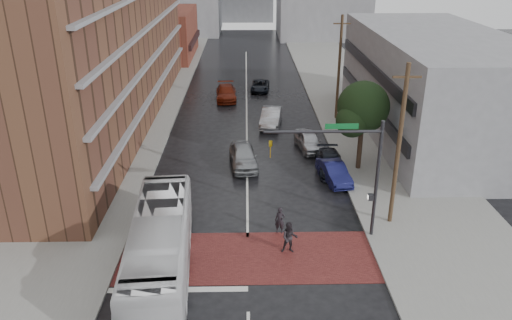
{
  "coord_description": "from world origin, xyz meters",
  "views": [
    {
      "loc": [
        -0.01,
        -22.63,
        15.87
      ],
      "look_at": [
        0.56,
        5.89,
        3.5
      ],
      "focal_mm": 35.0,
      "sensor_mm": 36.0,
      "label": 1
    }
  ],
  "objects_px": {
    "pedestrian_a": "(280,221)",
    "pedestrian_b": "(290,238)",
    "suv_travel": "(260,86)",
    "car_parked_near": "(334,172)",
    "car_travel_a": "(243,156)",
    "car_parked_far": "(309,141)",
    "transit_bus": "(160,247)",
    "car_parked_mid": "(330,163)",
    "car_travel_b": "(271,117)",
    "car_travel_c": "(226,93)"
  },
  "relations": [
    {
      "from": "pedestrian_a",
      "to": "car_travel_c",
      "type": "relative_size",
      "value": 0.31
    },
    {
      "from": "pedestrian_a",
      "to": "car_parked_far",
      "type": "xyz_separation_m",
      "value": [
        3.28,
        13.19,
        -0.07
      ]
    },
    {
      "from": "pedestrian_b",
      "to": "car_travel_b",
      "type": "relative_size",
      "value": 0.37
    },
    {
      "from": "car_travel_b",
      "to": "car_parked_mid",
      "type": "bearing_deg",
      "value": -60.67
    },
    {
      "from": "car_travel_b",
      "to": "car_parked_far",
      "type": "distance_m",
      "value": 6.69
    },
    {
      "from": "transit_bus",
      "to": "car_parked_far",
      "type": "distance_m",
      "value": 19.75
    },
    {
      "from": "pedestrian_b",
      "to": "car_parked_near",
      "type": "relative_size",
      "value": 0.44
    },
    {
      "from": "car_parked_mid",
      "to": "suv_travel",
      "type": "bearing_deg",
      "value": 103.89
    },
    {
      "from": "car_travel_a",
      "to": "car_parked_near",
      "type": "height_order",
      "value": "car_travel_a"
    },
    {
      "from": "car_parked_near",
      "to": "car_parked_mid",
      "type": "bearing_deg",
      "value": 79.44
    },
    {
      "from": "pedestrian_a",
      "to": "suv_travel",
      "type": "xyz_separation_m",
      "value": [
        -0.32,
        31.55,
        -0.22
      ]
    },
    {
      "from": "car_travel_a",
      "to": "car_travel_b",
      "type": "bearing_deg",
      "value": 68.78
    },
    {
      "from": "car_travel_c",
      "to": "car_parked_near",
      "type": "bearing_deg",
      "value": -71.05
    },
    {
      "from": "pedestrian_a",
      "to": "pedestrian_b",
      "type": "relative_size",
      "value": 0.89
    },
    {
      "from": "pedestrian_b",
      "to": "car_parked_far",
      "type": "bearing_deg",
      "value": 82.02
    },
    {
      "from": "car_travel_a",
      "to": "car_parked_far",
      "type": "xyz_separation_m",
      "value": [
        5.49,
        3.44,
        -0.09
      ]
    },
    {
      "from": "pedestrian_b",
      "to": "car_parked_mid",
      "type": "bearing_deg",
      "value": 72.45
    },
    {
      "from": "suv_travel",
      "to": "car_parked_far",
      "type": "xyz_separation_m",
      "value": [
        3.6,
        -18.36,
        0.15
      ]
    },
    {
      "from": "suv_travel",
      "to": "car_parked_far",
      "type": "height_order",
      "value": "car_parked_far"
    },
    {
      "from": "pedestrian_b",
      "to": "car_travel_a",
      "type": "xyz_separation_m",
      "value": [
        -2.61,
        11.82,
        -0.09
      ]
    },
    {
      "from": "car_travel_b",
      "to": "car_travel_c",
      "type": "relative_size",
      "value": 0.95
    },
    {
      "from": "pedestrian_a",
      "to": "pedestrian_b",
      "type": "bearing_deg",
      "value": -68.11
    },
    {
      "from": "suv_travel",
      "to": "car_parked_near",
      "type": "distance_m",
      "value": 24.99
    },
    {
      "from": "car_travel_b",
      "to": "car_parked_near",
      "type": "xyz_separation_m",
      "value": [
        3.98,
        -12.24,
        -0.13
      ]
    },
    {
      "from": "suv_travel",
      "to": "car_travel_a",
      "type": "bearing_deg",
      "value": -89.42
    },
    {
      "from": "car_travel_c",
      "to": "car_parked_far",
      "type": "bearing_deg",
      "value": -66.47
    },
    {
      "from": "car_parked_near",
      "to": "car_parked_far",
      "type": "xyz_separation_m",
      "value": [
        -1.1,
        6.19,
        0.05
      ]
    },
    {
      "from": "car_travel_c",
      "to": "car_parked_mid",
      "type": "height_order",
      "value": "car_travel_c"
    },
    {
      "from": "pedestrian_b",
      "to": "car_parked_mid",
      "type": "height_order",
      "value": "pedestrian_b"
    },
    {
      "from": "car_travel_a",
      "to": "car_parked_mid",
      "type": "height_order",
      "value": "car_travel_a"
    },
    {
      "from": "pedestrian_a",
      "to": "car_parked_far",
      "type": "bearing_deg",
      "value": 86.88
    },
    {
      "from": "transit_bus",
      "to": "car_parked_mid",
      "type": "relative_size",
      "value": 2.55
    },
    {
      "from": "transit_bus",
      "to": "pedestrian_a",
      "type": "height_order",
      "value": "transit_bus"
    },
    {
      "from": "pedestrian_b",
      "to": "suv_travel",
      "type": "bearing_deg",
      "value": 93.92
    },
    {
      "from": "car_parked_near",
      "to": "car_parked_far",
      "type": "bearing_deg",
      "value": 89.51
    },
    {
      "from": "car_parked_near",
      "to": "car_parked_mid",
      "type": "distance_m",
      "value": 1.71
    },
    {
      "from": "car_travel_a",
      "to": "car_travel_c",
      "type": "bearing_deg",
      "value": 90.32
    },
    {
      "from": "pedestrian_a",
      "to": "suv_travel",
      "type": "relative_size",
      "value": 0.38
    },
    {
      "from": "pedestrian_b",
      "to": "car_parked_near",
      "type": "bearing_deg",
      "value": 69.02
    },
    {
      "from": "pedestrian_a",
      "to": "car_travel_b",
      "type": "xyz_separation_m",
      "value": [
        0.4,
        19.24,
        0.0
      ]
    },
    {
      "from": "transit_bus",
      "to": "suv_travel",
      "type": "relative_size",
      "value": 2.76
    },
    {
      "from": "pedestrian_b",
      "to": "car_parked_mid",
      "type": "relative_size",
      "value": 0.4
    },
    {
      "from": "car_parked_near",
      "to": "car_travel_c",
      "type": "bearing_deg",
      "value": 101.62
    },
    {
      "from": "car_travel_c",
      "to": "car_parked_near",
      "type": "xyz_separation_m",
      "value": [
        8.55,
        -20.97,
        -0.07
      ]
    },
    {
      "from": "pedestrian_a",
      "to": "car_travel_b",
      "type": "relative_size",
      "value": 0.33
    },
    {
      "from": "transit_bus",
      "to": "suv_travel",
      "type": "distance_m",
      "value": 36.08
    },
    {
      "from": "car_travel_b",
      "to": "car_parked_near",
      "type": "relative_size",
      "value": 1.18
    },
    {
      "from": "car_travel_c",
      "to": "suv_travel",
      "type": "distance_m",
      "value": 5.26
    },
    {
      "from": "suv_travel",
      "to": "car_parked_near",
      "type": "bearing_deg",
      "value": -73.63
    },
    {
      "from": "pedestrian_a",
      "to": "car_travel_c",
      "type": "xyz_separation_m",
      "value": [
        -4.17,
        27.97,
        -0.06
      ]
    }
  ]
}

